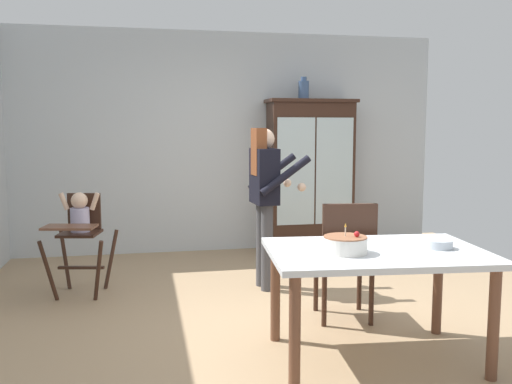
# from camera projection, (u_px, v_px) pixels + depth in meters

# --- Properties ---
(ground_plane) EXTENTS (6.24, 6.24, 0.00)m
(ground_plane) POSITION_uv_depth(u_px,v_px,m) (278.00, 318.00, 4.43)
(ground_plane) COLOR tan
(wall_back) EXTENTS (5.32, 0.06, 2.70)m
(wall_back) POSITION_uv_depth(u_px,v_px,m) (228.00, 143.00, 6.83)
(wall_back) COLOR silver
(wall_back) RESTS_ON ground_plane
(china_cabinet) EXTENTS (1.09, 0.48, 1.88)m
(china_cabinet) POSITION_uv_depth(u_px,v_px,m) (310.00, 175.00, 6.82)
(china_cabinet) COLOR #382116
(china_cabinet) RESTS_ON ground_plane
(ceramic_vase) EXTENTS (0.13, 0.13, 0.27)m
(ceramic_vase) POSITION_uv_depth(u_px,v_px,m) (304.00, 89.00, 6.68)
(ceramic_vase) COLOR #3D567F
(ceramic_vase) RESTS_ON china_cabinet
(high_chair_with_toddler) EXTENTS (0.67, 0.76, 0.95)m
(high_chair_with_toddler) POSITION_uv_depth(u_px,v_px,m) (80.00, 224.00, 5.00)
(high_chair_with_toddler) COLOR #382116
(high_chair_with_toddler) RESTS_ON ground_plane
(adult_person) EXTENTS (0.53, 0.51, 1.53)m
(adult_person) POSITION_uv_depth(u_px,v_px,m) (265.00, 188.00, 5.17)
(adult_person) COLOR #47474C
(adult_person) RESTS_ON ground_plane
(dining_table) EXTENTS (1.48, 1.07, 0.74)m
(dining_table) POSITION_uv_depth(u_px,v_px,m) (376.00, 264.00, 3.59)
(dining_table) COLOR silver
(dining_table) RESTS_ON ground_plane
(birthday_cake) EXTENTS (0.28, 0.28, 0.19)m
(birthday_cake) POSITION_uv_depth(u_px,v_px,m) (345.00, 245.00, 3.47)
(birthday_cake) COLOR white
(birthday_cake) RESTS_ON dining_table
(serving_bowl) EXTENTS (0.18, 0.18, 0.05)m
(serving_bowl) POSITION_uv_depth(u_px,v_px,m) (439.00, 244.00, 3.61)
(serving_bowl) COLOR #B2BCC6
(serving_bowl) RESTS_ON dining_table
(dining_chair_far_side) EXTENTS (0.50, 0.50, 0.96)m
(dining_chair_far_side) POSITION_uv_depth(u_px,v_px,m) (346.00, 253.00, 4.28)
(dining_chair_far_side) COLOR #382116
(dining_chair_far_side) RESTS_ON ground_plane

